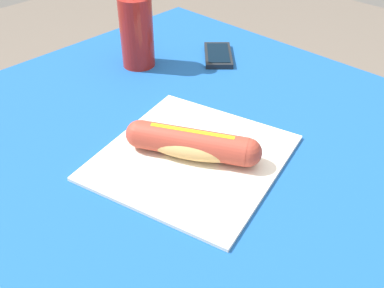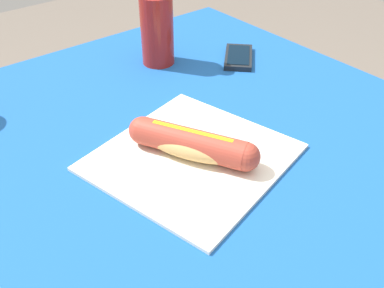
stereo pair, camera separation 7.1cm
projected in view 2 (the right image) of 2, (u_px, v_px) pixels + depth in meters
The scene contains 5 objects.
dining_table at pixel (210, 213), 0.80m from camera, with size 1.09×0.93×0.74m.
paper_wrapper at pixel (192, 157), 0.72m from camera, with size 0.28×0.29×0.01m, color silver.
hot_dog at pixel (192, 144), 0.71m from camera, with size 0.21×0.13×0.05m.
cell_phone at pixel (238, 57), 1.02m from camera, with size 0.13×0.13×0.01m.
soda_bottle at pixel (157, 24), 0.95m from camera, with size 0.07×0.07×0.21m.
Camera 2 is at (-0.42, 0.38, 1.19)m, focal length 40.95 mm.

